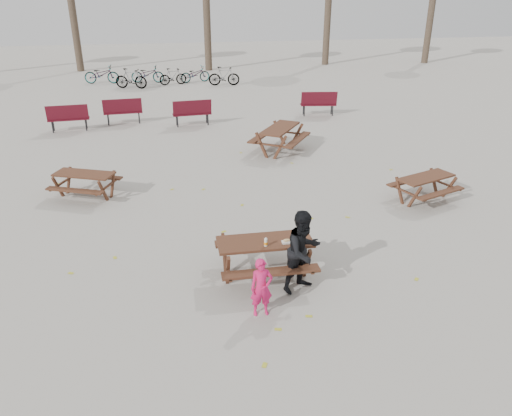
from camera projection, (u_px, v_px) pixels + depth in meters
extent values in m
plane|color=gray|center=(265.00, 276.00, 9.73)|extent=(80.00, 80.00, 0.00)
cube|color=#3A2015|center=(265.00, 242.00, 9.41)|extent=(1.80, 0.70, 0.05)
cube|color=#3A2015|center=(271.00, 272.00, 9.00)|extent=(1.80, 0.25, 0.05)
cube|color=#3A2015|center=(259.00, 241.00, 10.08)|extent=(1.80, 0.25, 0.05)
cylinder|color=#3A2015|center=(228.00, 271.00, 9.19)|extent=(0.08, 0.08, 0.73)
cylinder|color=#3A2015|center=(224.00, 255.00, 9.73)|extent=(0.08, 0.08, 0.73)
cylinder|color=#3A2015|center=(307.00, 264.00, 9.42)|extent=(0.08, 0.08, 0.73)
cylinder|color=#3A2015|center=(299.00, 249.00, 9.96)|extent=(0.08, 0.08, 0.73)
cube|color=white|center=(287.00, 242.00, 9.31)|extent=(0.18, 0.11, 0.03)
ellipsoid|color=tan|center=(287.00, 240.00, 9.29)|extent=(0.14, 0.06, 0.05)
cylinder|color=silver|center=(266.00, 242.00, 9.18)|extent=(0.06, 0.06, 0.15)
cylinder|color=orange|center=(266.00, 243.00, 9.19)|extent=(0.07, 0.07, 0.05)
cylinder|color=white|center=(266.00, 238.00, 9.14)|extent=(0.03, 0.03, 0.02)
imported|color=#D41A5A|center=(261.00, 288.00, 8.40)|extent=(0.40, 0.27, 1.06)
imported|color=black|center=(303.00, 251.00, 9.01)|extent=(0.96, 0.89, 1.58)
imported|color=black|center=(102.00, 74.00, 27.51)|extent=(1.95, 0.88, 0.99)
imported|color=black|center=(131.00, 79.00, 26.22)|extent=(1.79, 1.02, 1.03)
imported|color=black|center=(147.00, 74.00, 27.75)|extent=(1.87, 0.89, 0.95)
imported|color=black|center=(173.00, 76.00, 27.18)|extent=(1.54, 0.71, 0.89)
imported|color=black|center=(195.00, 74.00, 27.86)|extent=(1.78, 1.04, 0.88)
imported|color=black|center=(224.00, 76.00, 26.99)|extent=(1.71, 0.66, 1.00)
cylinder|color=#382B21|center=(73.00, 18.00, 30.17)|extent=(0.44, 0.44, 6.30)
cylinder|color=#382B21|center=(207.00, 20.00, 30.58)|extent=(0.44, 0.44, 5.95)
cylinder|color=#382B21|center=(328.00, 12.00, 32.57)|extent=(0.44, 0.44, 6.65)
cylinder|color=#382B21|center=(430.00, 23.00, 33.49)|extent=(0.44, 0.44, 5.25)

